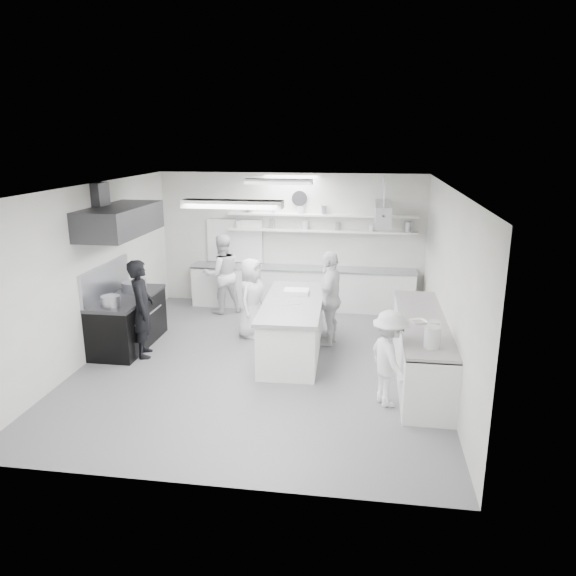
# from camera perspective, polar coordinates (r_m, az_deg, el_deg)

# --- Properties ---
(floor) EXTENTS (6.00, 7.00, 0.02)m
(floor) POSITION_cam_1_polar(r_m,az_deg,el_deg) (9.53, -2.71, -7.79)
(floor) COLOR gray
(floor) RESTS_ON ground
(ceiling) EXTENTS (6.00, 7.00, 0.02)m
(ceiling) POSITION_cam_1_polar(r_m,az_deg,el_deg) (8.78, -2.96, 10.61)
(ceiling) COLOR white
(ceiling) RESTS_ON wall_back
(wall_back) EXTENTS (6.00, 0.04, 3.00)m
(wall_back) POSITION_cam_1_polar(r_m,az_deg,el_deg) (12.41, 0.30, 5.05)
(wall_back) COLOR silver
(wall_back) RESTS_ON floor
(wall_front) EXTENTS (6.00, 0.04, 3.00)m
(wall_front) POSITION_cam_1_polar(r_m,az_deg,el_deg) (5.82, -9.55, -7.58)
(wall_front) COLOR silver
(wall_front) RESTS_ON floor
(wall_left) EXTENTS (0.04, 7.00, 3.00)m
(wall_left) POSITION_cam_1_polar(r_m,az_deg,el_deg) (10.05, -19.87, 1.60)
(wall_left) COLOR silver
(wall_left) RESTS_ON floor
(wall_right) EXTENTS (0.04, 7.00, 3.00)m
(wall_right) POSITION_cam_1_polar(r_m,az_deg,el_deg) (8.96, 16.34, 0.29)
(wall_right) COLOR silver
(wall_right) RESTS_ON floor
(stove) EXTENTS (0.80, 1.80, 0.90)m
(stove) POSITION_cam_1_polar(r_m,az_deg,el_deg) (10.50, -16.41, -3.50)
(stove) COLOR black
(stove) RESTS_ON floor
(exhaust_hood) EXTENTS (0.85, 2.00, 0.50)m
(exhaust_hood) POSITION_cam_1_polar(r_m,az_deg,el_deg) (10.06, -17.23, 6.79)
(exhaust_hood) COLOR #343437
(exhaust_hood) RESTS_ON wall_left
(back_counter) EXTENTS (5.00, 0.60, 0.92)m
(back_counter) POSITION_cam_1_polar(r_m,az_deg,el_deg) (12.31, 1.48, -0.00)
(back_counter) COLOR white
(back_counter) RESTS_ON floor
(shelf_lower) EXTENTS (4.20, 0.26, 0.04)m
(shelf_lower) POSITION_cam_1_polar(r_m,az_deg,el_deg) (12.16, 3.50, 6.00)
(shelf_lower) COLOR white
(shelf_lower) RESTS_ON wall_back
(shelf_upper) EXTENTS (4.20, 0.26, 0.04)m
(shelf_upper) POSITION_cam_1_polar(r_m,az_deg,el_deg) (12.10, 3.53, 7.64)
(shelf_upper) COLOR white
(shelf_upper) RESTS_ON wall_back
(pass_through_window) EXTENTS (1.30, 0.04, 1.00)m
(pass_through_window) POSITION_cam_1_polar(r_m,az_deg,el_deg) (12.64, -5.58, 4.95)
(pass_through_window) COLOR black
(pass_through_window) RESTS_ON wall_back
(wall_clock) EXTENTS (0.32, 0.05, 0.32)m
(wall_clock) POSITION_cam_1_polar(r_m,az_deg,el_deg) (12.20, 1.22, 9.38)
(wall_clock) COLOR silver
(wall_clock) RESTS_ON wall_back
(right_counter) EXTENTS (0.74, 3.30, 0.94)m
(right_counter) POSITION_cam_1_polar(r_m,az_deg,el_deg) (9.05, 13.81, -6.26)
(right_counter) COLOR white
(right_counter) RESTS_ON floor
(pot_rack) EXTENTS (0.30, 1.60, 0.40)m
(pot_rack) POSITION_cam_1_polar(r_m,az_deg,el_deg) (11.08, 9.88, 7.74)
(pot_rack) COLOR #AAACB4
(pot_rack) RESTS_ON ceiling
(light_fixture_front) EXTENTS (1.30, 0.25, 0.10)m
(light_fixture_front) POSITION_cam_1_polar(r_m,az_deg,el_deg) (7.04, -5.84, 8.75)
(light_fixture_front) COLOR white
(light_fixture_front) RESTS_ON ceiling
(light_fixture_rear) EXTENTS (1.30, 0.25, 0.10)m
(light_fixture_rear) POSITION_cam_1_polar(r_m,az_deg,el_deg) (10.55, -1.01, 11.08)
(light_fixture_rear) COLOR white
(light_fixture_rear) RESTS_ON ceiling
(prep_island) EXTENTS (1.03, 2.57, 0.93)m
(prep_island) POSITION_cam_1_polar(r_m,az_deg,el_deg) (9.72, 0.52, -4.26)
(prep_island) COLOR white
(prep_island) RESTS_ON floor
(stove_pot) EXTENTS (0.40, 0.40, 0.24)m
(stove_pot) POSITION_cam_1_polar(r_m,az_deg,el_deg) (10.61, -15.94, 0.00)
(stove_pot) COLOR #AAACB4
(stove_pot) RESTS_ON stove
(cook_stove) EXTENTS (0.61, 0.74, 1.74)m
(cook_stove) POSITION_cam_1_polar(r_m,az_deg,el_deg) (9.83, -15.08, -2.10)
(cook_stove) COLOR black
(cook_stove) RESTS_ON floor
(cook_back) EXTENTS (1.06, 1.00, 1.74)m
(cook_back) POSITION_cam_1_polar(r_m,az_deg,el_deg) (11.97, -6.93, 1.46)
(cook_back) COLOR white
(cook_back) RESTS_ON floor
(cook_island_left) EXTENTS (0.65, 0.85, 1.55)m
(cook_island_left) POSITION_cam_1_polar(r_m,az_deg,el_deg) (10.50, -3.88, -1.02)
(cook_island_left) COLOR white
(cook_island_left) RESTS_ON floor
(cook_island_right) EXTENTS (0.61, 1.10, 1.78)m
(cook_island_right) POSITION_cam_1_polar(r_m,az_deg,el_deg) (10.08, 4.43, -1.06)
(cook_island_right) COLOR white
(cook_island_right) RESTS_ON floor
(cook_right) EXTENTS (0.86, 1.06, 1.42)m
(cook_right) POSITION_cam_1_polar(r_m,az_deg,el_deg) (7.95, 10.57, -7.29)
(cook_right) COLOR white
(cook_right) RESTS_ON floor
(bowl_island_a) EXTENTS (0.26, 0.26, 0.06)m
(bowl_island_a) POSITION_cam_1_polar(r_m,az_deg,el_deg) (9.47, 0.72, -1.65)
(bowl_island_a) COLOR #AAACB4
(bowl_island_a) RESTS_ON prep_island
(bowl_island_b) EXTENTS (0.21, 0.21, 0.05)m
(bowl_island_b) POSITION_cam_1_polar(r_m,az_deg,el_deg) (9.35, -0.30, -1.88)
(bowl_island_b) COLOR white
(bowl_island_b) RESTS_ON prep_island
(bowl_right) EXTENTS (0.33, 0.33, 0.06)m
(bowl_right) POSITION_cam_1_polar(r_m,az_deg,el_deg) (8.74, 13.50, -3.52)
(bowl_right) COLOR white
(bowl_right) RESTS_ON right_counter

